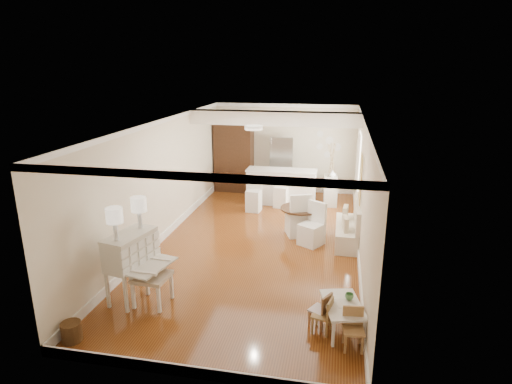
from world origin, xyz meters
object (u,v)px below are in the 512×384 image
(dining_table, at_px, (301,221))
(slip_chair_far, at_px, (298,214))
(kids_chair_c, at_px, (353,330))
(kids_chair_a, at_px, (322,315))
(bar_stool_right, at_px, (281,191))
(kids_chair_b, at_px, (320,309))
(secretary_bureau, at_px, (132,266))
(fridge, at_px, (292,166))
(pantry_cabinet, at_px, (234,156))
(bar_stool_left, at_px, (254,195))
(slip_chair_near, at_px, (312,224))
(sideboard, at_px, (330,190))
(gustavian_armchair, at_px, (152,276))
(breakfast_counter, at_px, (281,187))
(kids_table, at_px, (342,317))
(wicker_basket, at_px, (71,332))

(dining_table, bearing_deg, slip_chair_far, -127.78)
(kids_chair_c, xyz_separation_m, slip_chair_far, (-1.23, 4.18, 0.23))
(kids_chair_a, distance_m, bar_stool_right, 6.07)
(kids_chair_b, bearing_deg, slip_chair_far, -139.59)
(secretary_bureau, xyz_separation_m, fridge, (2.00, 6.91, 0.29))
(fridge, bearing_deg, bar_stool_right, -96.28)
(kids_chair_b, bearing_deg, kids_chair_c, 76.34)
(pantry_cabinet, bearing_deg, kids_chair_c, -64.38)
(pantry_cabinet, bearing_deg, bar_stool_left, -61.67)
(slip_chair_far, bearing_deg, slip_chair_near, 103.85)
(slip_chair_far, relative_size, pantry_cabinet, 0.47)
(bar_stool_right, bearing_deg, pantry_cabinet, 150.83)
(bar_stool_right, height_order, sideboard, bar_stool_right)
(slip_chair_far, relative_size, fridge, 0.60)
(gustavian_armchair, height_order, slip_chair_near, gustavian_armchair)
(slip_chair_far, distance_m, breakfast_counter, 2.48)
(kids_chair_a, relative_size, kids_chair_b, 0.99)
(kids_table, height_order, breakfast_counter, breakfast_counter)
(kids_chair_c, height_order, bar_stool_left, bar_stool_left)
(kids_chair_c, relative_size, pantry_cabinet, 0.27)
(kids_chair_b, bearing_deg, secretary_bureau, -64.58)
(kids_chair_a, height_order, slip_chair_near, slip_chair_near)
(gustavian_armchair, bearing_deg, pantry_cabinet, 6.27)
(kids_chair_b, height_order, dining_table, dining_table)
(kids_chair_c, xyz_separation_m, pantry_cabinet, (-3.66, 7.63, 0.84))
(kids_chair_c, xyz_separation_m, bar_stool_right, (-1.91, 6.22, 0.17))
(breakfast_counter, xyz_separation_m, bar_stool_left, (-0.66, -0.85, -0.03))
(bar_stool_left, height_order, pantry_cabinet, pantry_cabinet)
(slip_chair_near, distance_m, sideboard, 3.19)
(sideboard, bearing_deg, wicker_basket, -118.87)
(dining_table, height_order, pantry_cabinet, pantry_cabinet)
(kids_chair_b, xyz_separation_m, slip_chair_near, (-0.36, 3.19, 0.20))
(dining_table, bearing_deg, breakfast_counter, 109.03)
(kids_chair_a, bearing_deg, breakfast_counter, -152.01)
(kids_chair_a, relative_size, dining_table, 0.60)
(kids_chair_b, distance_m, bar_stool_right, 5.92)
(kids_chair_a, distance_m, kids_chair_b, 0.15)
(kids_table, distance_m, kids_chair_a, 0.33)
(kids_table, xyz_separation_m, kids_chair_b, (-0.34, 0.03, 0.07))
(wicker_basket, height_order, fridge, fridge)
(kids_chair_a, relative_size, kids_chair_c, 0.94)
(dining_table, xyz_separation_m, pantry_cabinet, (-2.49, 3.37, 0.82))
(gustavian_armchair, bearing_deg, bar_stool_right, -10.58)
(gustavian_armchair, relative_size, bar_stool_right, 1.10)
(kids_table, bearing_deg, gustavian_armchair, 177.29)
(secretary_bureau, xyz_separation_m, sideboard, (3.22, 6.13, -0.20))
(wicker_basket, xyz_separation_m, sideboard, (3.57, 7.45, 0.26))
(slip_chair_far, distance_m, sideboard, 2.74)
(kids_chair_b, bearing_deg, dining_table, -140.65)
(bar_stool_left, bearing_deg, pantry_cabinet, 124.15)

